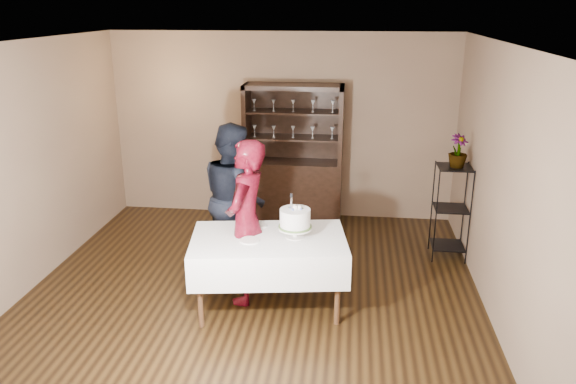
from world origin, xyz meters
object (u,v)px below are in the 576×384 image
object	(u,v)px
cake	(295,220)
china_hutch	(293,177)
potted_plant	(458,151)
cake_table	(269,254)
woman	(246,222)
man	(234,197)
plant_etagere	(451,208)

from	to	relation	value
cake	china_hutch	bearing A→B (deg)	96.62
potted_plant	china_hutch	bearing A→B (deg)	152.89
cake_table	woman	xyz separation A→B (m)	(-0.26, 0.14, 0.28)
woman	potted_plant	world-z (taller)	woman
woman	man	xyz separation A→B (m)	(-0.29, 0.77, 0.00)
woman	potted_plant	distance (m)	2.73
china_hutch	cake	world-z (taller)	china_hutch
cake_table	potted_plant	world-z (taller)	potted_plant
cake_table	man	distance (m)	1.11
china_hutch	cake_table	xyz separation A→B (m)	(0.02, -2.55, -0.06)
plant_etagere	man	size ratio (longest dim) A/B	0.67
potted_plant	man	bearing A→B (deg)	-167.99
china_hutch	cake	bearing A→B (deg)	-83.38
cake_table	cake	bearing A→B (deg)	9.33
china_hutch	plant_etagere	size ratio (longest dim) A/B	1.67
man	potted_plant	world-z (taller)	man
cake	potted_plant	distance (m)	2.34
china_hutch	man	bearing A→B (deg)	-107.89
plant_etagere	man	distance (m)	2.68
plant_etagere	potted_plant	bearing A→B (deg)	-52.18
china_hutch	man	distance (m)	1.73
plant_etagere	cake_table	size ratio (longest dim) A/B	0.70
woman	plant_etagere	bearing A→B (deg)	131.69
man	cake	bearing A→B (deg)	-166.43
man	cake	size ratio (longest dim) A/B	3.71
cake_table	potted_plant	distance (m)	2.66
plant_etagere	woman	world-z (taller)	woman
potted_plant	plant_etagere	bearing A→B (deg)	127.82
man	potted_plant	distance (m)	2.73
woman	cake	size ratio (longest dim) A/B	3.70
woman	cake	xyz separation A→B (m)	(0.52, -0.10, 0.09)
cake_table	man	bearing A→B (deg)	120.87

